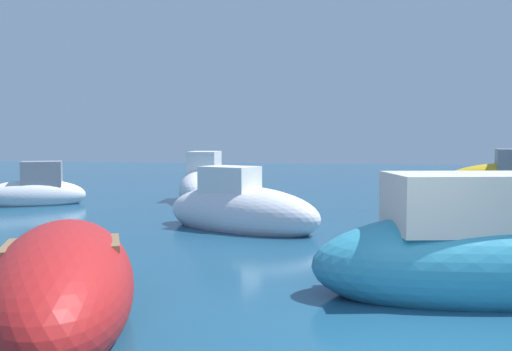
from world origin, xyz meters
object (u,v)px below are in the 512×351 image
object	(u,v)px
moored_boat_2	(240,211)
moored_boat_6	(64,285)
moored_boat_7	(499,256)
moored_boat_8	(35,192)
moored_boat_4	(438,206)
moored_boat_1	(206,185)

from	to	relation	value
moored_boat_2	moored_boat_6	size ratio (longest dim) A/B	0.99
moored_boat_7	moored_boat_8	bearing A→B (deg)	135.59
moored_boat_2	moored_boat_6	bearing A→B (deg)	-76.11
moored_boat_4	moored_boat_7	bearing A→B (deg)	-21.94
moored_boat_1	moored_boat_4	world-z (taller)	moored_boat_1
moored_boat_1	moored_boat_4	xyz separation A→B (m)	(7.37, -2.82, -0.22)
moored_boat_1	moored_boat_7	bearing A→B (deg)	-149.45
moored_boat_2	moored_boat_1	bearing A→B (deg)	134.62
moored_boat_7	moored_boat_8	distance (m)	14.27
moored_boat_4	moored_boat_1	bearing A→B (deg)	-128.73
moored_boat_6	moored_boat_2	bearing A→B (deg)	-33.78
moored_boat_6	moored_boat_7	size ratio (longest dim) A/B	0.80
moored_boat_6	moored_boat_1	bearing A→B (deg)	-18.71
moored_boat_4	moored_boat_2	bearing A→B (deg)	-78.58
moored_boat_7	moored_boat_1	bearing A→B (deg)	112.74
moored_boat_6	moored_boat_8	world-z (taller)	moored_boat_8
moored_boat_2	moored_boat_6	distance (m)	6.33
moored_boat_1	moored_boat_6	xyz separation A→B (m)	(1.46, -11.89, -0.10)
moored_boat_4	moored_boat_6	size ratio (longest dim) A/B	0.83
moored_boat_1	moored_boat_8	bearing A→B (deg)	110.39
moored_boat_1	moored_boat_7	size ratio (longest dim) A/B	0.80
moored_boat_2	moored_boat_7	distance (m)	6.31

